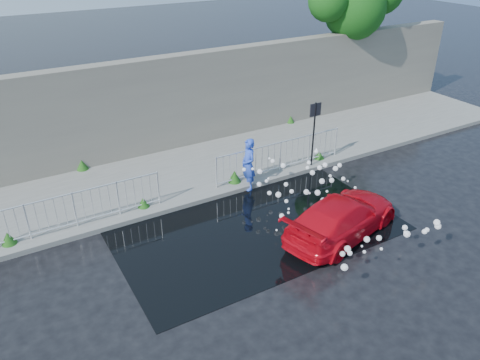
% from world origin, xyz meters
% --- Properties ---
extents(ground, '(90.00, 90.00, 0.00)m').
position_xyz_m(ground, '(0.00, 0.00, 0.00)').
color(ground, black).
rests_on(ground, ground).
extents(pavement, '(30.00, 4.00, 0.15)m').
position_xyz_m(pavement, '(0.00, 5.00, 0.07)').
color(pavement, slate).
rests_on(pavement, ground).
extents(curb, '(30.00, 0.25, 0.16)m').
position_xyz_m(curb, '(0.00, 3.00, 0.08)').
color(curb, slate).
rests_on(curb, ground).
extents(retaining_wall, '(30.00, 0.60, 3.50)m').
position_xyz_m(retaining_wall, '(0.00, 7.20, 1.90)').
color(retaining_wall, '#6B655A').
rests_on(retaining_wall, pavement).
extents(puddle, '(8.00, 5.00, 0.01)m').
position_xyz_m(puddle, '(0.50, 1.00, 0.01)').
color(puddle, black).
rests_on(puddle, ground).
extents(sign_post, '(0.45, 0.06, 2.50)m').
position_xyz_m(sign_post, '(4.20, 3.10, 1.72)').
color(sign_post, black).
rests_on(sign_post, ground).
extents(tree, '(4.86, 2.74, 6.20)m').
position_xyz_m(tree, '(9.64, 7.42, 4.76)').
color(tree, '#332114').
rests_on(tree, ground).
extents(railing_left, '(5.05, 0.05, 1.10)m').
position_xyz_m(railing_left, '(-4.00, 3.35, 0.74)').
color(railing_left, silver).
rests_on(railing_left, pavement).
extents(railing_right, '(5.05, 0.05, 1.10)m').
position_xyz_m(railing_right, '(3.00, 3.35, 0.74)').
color(railing_right, silver).
rests_on(railing_right, pavement).
extents(weeds, '(12.17, 3.93, 0.41)m').
position_xyz_m(weeds, '(-0.30, 4.50, 0.33)').
color(weeds, '#234F15').
rests_on(weeds, pavement).
extents(water_spray, '(3.64, 5.40, 1.06)m').
position_xyz_m(water_spray, '(2.64, 0.32, 0.70)').
color(water_spray, white).
rests_on(water_spray, ground).
extents(red_car, '(4.23, 2.56, 1.15)m').
position_xyz_m(red_car, '(2.41, -0.57, 0.57)').
color(red_car, red).
rests_on(red_car, ground).
extents(person, '(0.49, 0.69, 1.78)m').
position_xyz_m(person, '(1.50, 3.00, 0.89)').
color(person, blue).
rests_on(person, ground).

